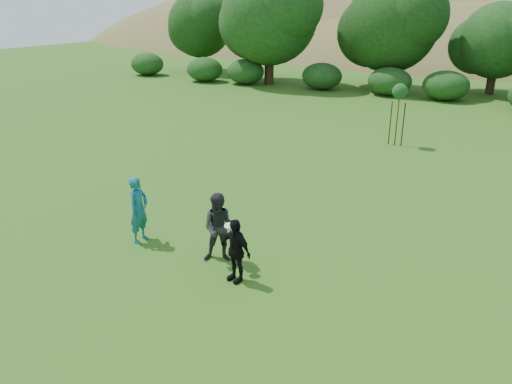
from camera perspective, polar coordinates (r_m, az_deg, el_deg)
ground at (r=12.83m, az=-6.93°, el=-8.77°), size 120.00×120.00×0.00m
player_teal at (r=14.14m, az=-13.25°, el=-1.96°), size 0.55×0.75×1.90m
player_grey at (r=12.78m, az=-4.14°, el=-4.11°), size 1.12×1.05×1.85m
player_black at (r=11.92m, az=-2.38°, el=-6.66°), size 1.01×0.59×1.61m
frisbee at (r=12.22m, az=-3.03°, el=-3.86°), size 0.27×0.27×0.08m
sapling at (r=23.89m, az=16.12°, el=10.81°), size 0.70×0.70×2.85m
hillside at (r=79.66m, az=24.53°, el=5.89°), size 150.00×72.00×52.00m
tree_row at (r=37.61m, az=26.16°, el=16.81°), size 53.92×10.38×9.62m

